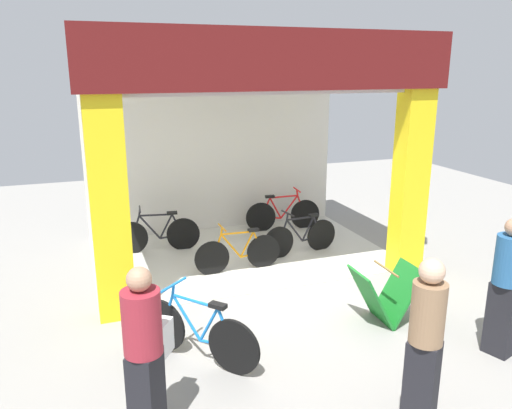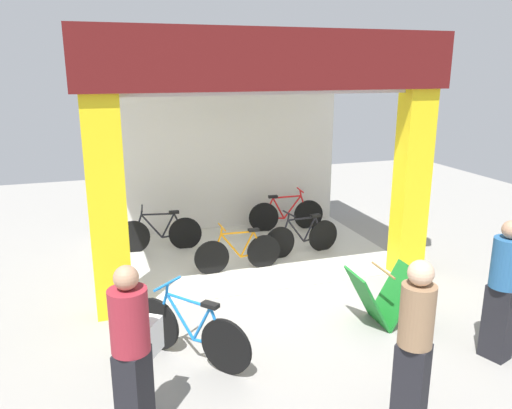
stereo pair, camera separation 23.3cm
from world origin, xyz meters
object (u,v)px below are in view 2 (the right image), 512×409
object	(u,v)px
bicycle_inside_1	(160,233)
pedestrian_1	(133,350)
bicycle_parked_0	(190,332)
bicycle_inside_2	(302,237)
pedestrian_2	(414,345)
bicycle_inside_0	(238,253)
sandwich_board_sign	(381,297)
bicycle_inside_3	(286,214)
pedestrian_0	(505,290)

from	to	relation	value
bicycle_inside_1	pedestrian_1	distance (m)	4.91
bicycle_parked_0	pedestrian_1	bearing A→B (deg)	-123.55
bicycle_inside_2	pedestrian_2	distance (m)	4.61
pedestrian_1	pedestrian_2	bearing A→B (deg)	-16.20
bicycle_inside_2	bicycle_parked_0	distance (m)	3.76
bicycle_inside_0	sandwich_board_sign	bearing A→B (deg)	-60.76
bicycle_inside_2	bicycle_parked_0	xyz separation A→B (m)	(-2.57, -2.74, 0.03)
bicycle_inside_0	bicycle_parked_0	size ratio (longest dim) A/B	1.16
bicycle_inside_0	bicycle_inside_1	bearing A→B (deg)	128.87
bicycle_inside_0	sandwich_board_sign	size ratio (longest dim) A/B	1.69
pedestrian_1	pedestrian_2	xyz separation A→B (m)	(2.42, -0.70, -0.00)
bicycle_inside_0	pedestrian_2	world-z (taller)	pedestrian_2
bicycle_inside_1	pedestrian_2	bearing A→B (deg)	-74.15
pedestrian_2	bicycle_inside_3	bearing A→B (deg)	79.53
bicycle_inside_3	bicycle_parked_0	distance (m)	5.02
bicycle_inside_2	pedestrian_0	distance (m)	3.93
bicycle_inside_2	pedestrian_1	world-z (taller)	pedestrian_1
bicycle_inside_1	bicycle_parked_0	size ratio (longest dim) A/B	1.22
bicycle_inside_2	bicycle_inside_3	distance (m)	1.44
bicycle_inside_2	sandwich_board_sign	size ratio (longest dim) A/B	1.72
bicycle_inside_1	pedestrian_2	xyz separation A→B (m)	(1.56, -5.50, 0.53)
bicycle_inside_2	bicycle_inside_3	xyz separation A→B (m)	(0.25, 1.41, 0.02)
pedestrian_0	sandwich_board_sign	bearing A→B (deg)	126.86
bicycle_parked_0	pedestrian_2	size ratio (longest dim) A/B	0.75
sandwich_board_sign	pedestrian_2	xyz separation A→B (m)	(-0.83, -1.84, 0.48)
bicycle_inside_0	pedestrian_0	xyz separation A→B (m)	(2.14, -3.44, 0.54)
bicycle_inside_1	sandwich_board_sign	size ratio (longest dim) A/B	1.78
bicycle_inside_3	sandwich_board_sign	distance (m)	4.09
bicycle_parked_0	sandwich_board_sign	bearing A→B (deg)	1.80
sandwich_board_sign	pedestrian_1	bearing A→B (deg)	-160.76
bicycle_inside_0	bicycle_inside_2	distance (m)	1.35
bicycle_inside_3	pedestrian_1	world-z (taller)	pedestrian_1
bicycle_inside_0	bicycle_inside_2	world-z (taller)	bicycle_inside_2
bicycle_inside_3	bicycle_inside_2	bearing A→B (deg)	-99.92
bicycle_parked_0	pedestrian_1	xyz separation A→B (m)	(-0.70, -1.05, 0.51)
pedestrian_2	bicycle_inside_2	bearing A→B (deg)	79.36
pedestrian_0	bicycle_inside_1	bearing A→B (deg)	124.03
pedestrian_0	pedestrian_2	distance (m)	1.82
bicycle_inside_2	pedestrian_2	xyz separation A→B (m)	(-0.85, -4.50, 0.54)
pedestrian_0	bicycle_inside_2	bearing A→B (deg)	102.45
pedestrian_0	pedestrian_2	bearing A→B (deg)	-157.63
pedestrian_2	bicycle_parked_0	bearing A→B (deg)	134.42
bicycle_inside_0	pedestrian_2	size ratio (longest dim) A/B	0.88
bicycle_inside_3	pedestrian_2	xyz separation A→B (m)	(-1.09, -5.92, 0.52)
bicycle_inside_0	bicycle_inside_3	distance (m)	2.36
bicycle_inside_0	pedestrian_2	bearing A→B (deg)	-83.72
sandwich_board_sign	pedestrian_2	distance (m)	2.07
bicycle_inside_1	sandwich_board_sign	bearing A→B (deg)	-56.89
bicycle_inside_3	bicycle_parked_0	xyz separation A→B (m)	(-2.82, -4.16, 0.02)
sandwich_board_sign	pedestrian_2	world-z (taller)	pedestrian_2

